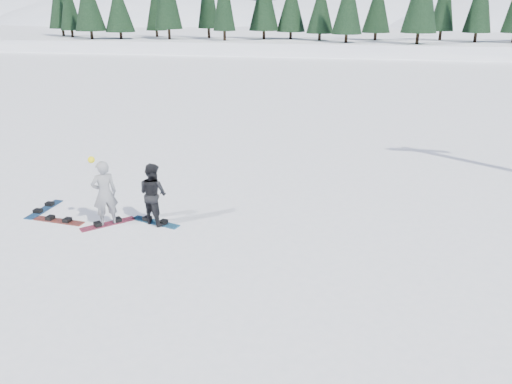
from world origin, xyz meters
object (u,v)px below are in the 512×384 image
Objects in this scene: snowboarder_woman at (104,193)px; snowboard_loose_b at (59,221)px; snowboarder_man at (153,194)px; snowboard_loose_a at (44,209)px.

snowboarder_woman is 1.32× the size of snowboard_loose_b.
snowboarder_man reaches higher than snowboard_loose_a.
snowboarder_woman reaches higher than snowboard_loose_a.
snowboarder_man is 2.85m from snowboard_loose_b.
snowboard_loose_b is 1.13m from snowboard_loose_a.
snowboarder_woman reaches higher than snowboarder_man.
snowboard_loose_b and snowboard_loose_a have the same top height.
snowboard_loose_a is (-2.35, 0.60, -0.91)m from snowboarder_woman.
snowboarder_man is at bearing -91.60° from snowboard_loose_a.
snowboarder_man is 1.15× the size of snowboard_loose_b.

